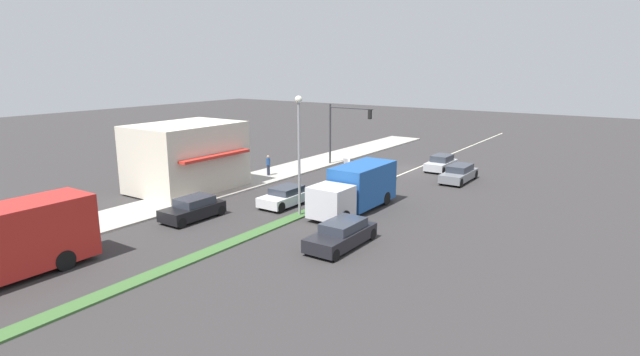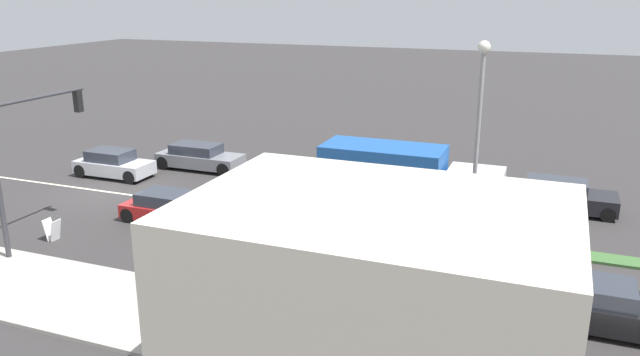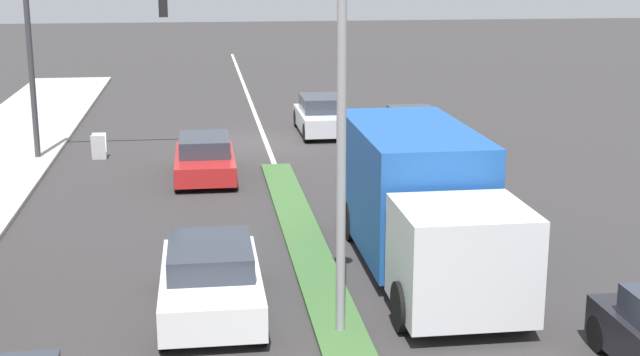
% 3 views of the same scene
% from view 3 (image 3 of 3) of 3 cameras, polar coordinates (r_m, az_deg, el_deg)
% --- Properties ---
extents(lane_marking_center, '(0.16, 60.00, 0.01)m').
position_cam_3_polar(lane_marking_center, '(31.89, -3.49, 2.34)').
color(lane_marking_center, beige).
rests_on(lane_marking_center, ground).
extents(traffic_signal_main, '(4.59, 0.34, 5.60)m').
position_cam_3_polar(traffic_signal_main, '(29.51, -15.38, 8.59)').
color(traffic_signal_main, '#333338').
rests_on(traffic_signal_main, sidewalk_right).
extents(street_lamp, '(0.44, 0.44, 7.37)m').
position_cam_3_polar(street_lamp, '(14.49, 1.40, 7.55)').
color(street_lamp, gray).
rests_on(street_lamp, median_strip).
extents(warning_aframe_sign, '(0.45, 0.53, 0.84)m').
position_cam_3_polar(warning_aframe_sign, '(29.80, -13.97, 1.96)').
color(warning_aframe_sign, silver).
rests_on(warning_aframe_sign, ground).
extents(delivery_truck, '(2.44, 7.50, 2.87)m').
position_cam_3_polar(delivery_truck, '(18.63, 6.48, -1.48)').
color(delivery_truck, silver).
rests_on(delivery_truck, ground).
extents(sedan_silver, '(1.74, 3.91, 1.38)m').
position_cam_3_polar(sedan_silver, '(33.24, 0.11, 3.99)').
color(sedan_silver, '#B7BABF').
rests_on(sedan_silver, ground).
extents(hatchback_red, '(1.75, 3.91, 1.22)m').
position_cam_3_polar(hatchback_red, '(26.72, -7.39, 1.26)').
color(hatchback_red, '#AD1E1E').
rests_on(hatchback_red, ground).
extents(van_white, '(1.82, 3.90, 1.27)m').
position_cam_3_polar(van_white, '(16.61, -7.00, -6.47)').
color(van_white, silver).
rests_on(van_white, ground).
extents(suv_grey, '(1.77, 4.57, 1.35)m').
position_cam_3_polar(suv_grey, '(30.55, 6.19, 3.02)').
color(suv_grey, slate).
rests_on(suv_grey, ground).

